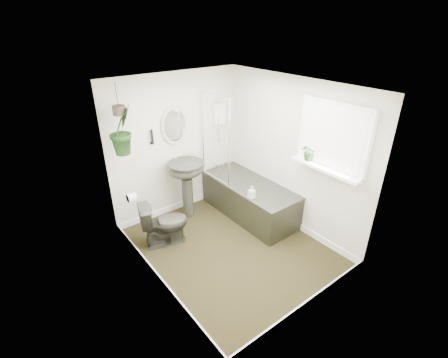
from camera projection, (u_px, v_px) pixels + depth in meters
floor at (230, 247)px, 4.73m from camera, size 2.30×2.80×0.02m
ceiling at (232, 85)px, 3.69m from camera, size 2.30×2.80×0.02m
wall_back at (176, 145)px, 5.21m from camera, size 2.30×0.02×2.30m
wall_front at (320, 226)px, 3.21m from camera, size 2.30×0.02×2.30m
wall_left at (149, 205)px, 3.58m from camera, size 0.02×2.80×2.30m
wall_right at (292, 155)px, 4.84m from camera, size 0.02×2.80×2.30m
skirting at (230, 244)px, 4.71m from camera, size 2.30×2.80×0.10m
bathtub at (249, 199)px, 5.39m from camera, size 0.72×1.72×0.58m
bath_screen at (215, 139)px, 5.11m from camera, size 0.04×0.72×1.40m
shower_box at (219, 114)px, 5.41m from camera, size 0.20×0.10×0.35m
oval_mirror at (175, 125)px, 5.01m from camera, size 0.46×0.03×0.62m
wall_sconce at (152, 137)px, 4.83m from camera, size 0.04×0.04×0.22m
toilet_roll_holder at (131, 197)px, 4.22m from camera, size 0.11×0.11×0.11m
window_recess at (334, 137)px, 4.08m from camera, size 0.08×1.00×0.90m
window_sill at (325, 169)px, 4.23m from camera, size 0.18×1.00×0.04m
window_blinds at (331, 138)px, 4.06m from camera, size 0.01×0.86×0.76m
toilet at (164, 223)px, 4.68m from camera, size 0.75×0.55×0.68m
pedestal_sink at (187, 189)px, 5.28m from camera, size 0.62×0.55×0.97m
sill_plant at (309, 151)px, 4.39m from camera, size 0.28×0.26×0.25m
hanging_plant at (122, 130)px, 4.19m from camera, size 0.45×0.43×0.64m
soap_bottle at (252, 192)px, 4.80m from camera, size 0.09×0.09×0.19m
hanging_pot at (119, 110)px, 4.07m from camera, size 0.16×0.16×0.12m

